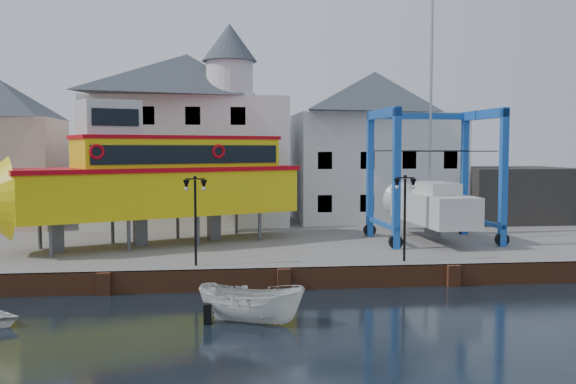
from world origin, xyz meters
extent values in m
plane|color=black|center=(0.00, 0.00, 0.00)|extent=(140.00, 140.00, 0.00)
cube|color=slate|center=(0.00, 11.00, 0.50)|extent=(44.00, 22.00, 1.00)
cube|color=brown|center=(0.00, 0.12, 0.50)|extent=(44.00, 0.25, 1.00)
cube|color=brown|center=(-8.00, -0.05, 0.50)|extent=(0.60, 0.36, 1.00)
cube|color=brown|center=(0.00, -0.05, 0.50)|extent=(0.60, 0.36, 1.00)
cube|color=brown|center=(8.00, -0.05, 0.50)|extent=(0.60, 0.36, 1.00)
cube|color=#CEA991|center=(-18.00, 18.00, 4.75)|extent=(8.00, 7.00, 7.50)
cube|color=silver|center=(-5.00, 18.50, 5.50)|extent=(14.00, 8.00, 9.00)
pyramid|color=#3A3E44|center=(-5.00, 18.50, 11.60)|extent=(14.00, 8.00, 3.20)
cube|color=black|center=(-10.50, 14.54, 2.60)|extent=(1.00, 0.08, 1.20)
cube|color=black|center=(-7.50, 14.54, 2.60)|extent=(1.00, 0.08, 1.20)
cube|color=black|center=(-4.50, 14.54, 2.60)|extent=(1.00, 0.08, 1.20)
cube|color=black|center=(-1.50, 14.54, 2.60)|extent=(1.00, 0.08, 1.20)
cube|color=black|center=(-10.50, 14.54, 5.60)|extent=(1.00, 0.08, 1.20)
cube|color=black|center=(-7.50, 14.54, 5.60)|extent=(1.00, 0.08, 1.20)
cube|color=black|center=(-4.50, 14.54, 5.60)|extent=(1.00, 0.08, 1.20)
cube|color=black|center=(-1.50, 14.54, 5.60)|extent=(1.00, 0.08, 1.20)
cube|color=black|center=(-10.50, 14.54, 8.60)|extent=(1.00, 0.08, 1.20)
cube|color=black|center=(-7.50, 14.54, 8.60)|extent=(1.00, 0.08, 1.20)
cube|color=black|center=(-4.50, 14.54, 8.60)|extent=(1.00, 0.08, 1.20)
cube|color=black|center=(-1.50, 14.54, 8.60)|extent=(1.00, 0.08, 1.20)
cylinder|color=silver|center=(-2.00, 16.10, 11.20)|extent=(3.20, 3.20, 2.40)
cone|color=#3A3E44|center=(-2.00, 16.10, 13.70)|extent=(3.80, 3.80, 2.60)
cube|color=silver|center=(9.00, 19.00, 5.00)|extent=(12.00, 8.00, 8.00)
pyramid|color=#3A3E44|center=(9.00, 19.00, 10.60)|extent=(12.00, 8.00, 3.20)
cube|color=black|center=(4.50, 15.04, 2.60)|extent=(1.00, 0.08, 1.20)
cube|color=black|center=(7.50, 15.04, 2.60)|extent=(1.00, 0.08, 1.20)
cube|color=black|center=(10.50, 15.04, 2.60)|extent=(1.00, 0.08, 1.20)
cube|color=black|center=(13.50, 15.04, 2.60)|extent=(1.00, 0.08, 1.20)
cube|color=black|center=(4.50, 15.04, 5.60)|extent=(1.00, 0.08, 1.20)
cube|color=black|center=(7.50, 15.04, 5.60)|extent=(1.00, 0.08, 1.20)
cube|color=black|center=(10.50, 15.04, 5.60)|extent=(1.00, 0.08, 1.20)
cube|color=black|center=(13.50, 15.04, 5.60)|extent=(1.00, 0.08, 1.20)
cube|color=#262522|center=(19.00, 17.00, 3.00)|extent=(8.00, 7.00, 4.00)
cylinder|color=black|center=(-4.00, 1.20, 3.00)|extent=(0.12, 0.12, 4.00)
cube|color=black|center=(-4.00, 1.20, 5.05)|extent=(0.90, 0.06, 0.06)
sphere|color=black|center=(-4.00, 1.20, 5.12)|extent=(0.16, 0.16, 0.16)
cone|color=black|center=(-4.40, 1.20, 4.78)|extent=(0.32, 0.32, 0.45)
sphere|color=silver|center=(-4.40, 1.20, 4.60)|extent=(0.18, 0.18, 0.18)
cone|color=black|center=(-3.60, 1.20, 4.78)|extent=(0.32, 0.32, 0.45)
sphere|color=silver|center=(-3.60, 1.20, 4.60)|extent=(0.18, 0.18, 0.18)
cylinder|color=black|center=(6.00, 1.20, 3.00)|extent=(0.12, 0.12, 4.00)
cube|color=black|center=(6.00, 1.20, 5.05)|extent=(0.90, 0.06, 0.06)
sphere|color=black|center=(6.00, 1.20, 5.12)|extent=(0.16, 0.16, 0.16)
cone|color=black|center=(5.60, 1.20, 4.78)|extent=(0.32, 0.32, 0.45)
sphere|color=silver|center=(5.60, 1.20, 4.60)|extent=(0.18, 0.18, 0.18)
cone|color=black|center=(6.40, 1.20, 4.78)|extent=(0.32, 0.32, 0.45)
sphere|color=silver|center=(6.40, 1.20, 4.60)|extent=(0.18, 0.18, 0.18)
cylinder|color=#59595E|center=(-11.25, 4.24, 1.84)|extent=(0.26, 0.26, 1.69)
cylinder|color=#59595E|center=(-12.53, 7.12, 1.84)|extent=(0.26, 0.26, 1.69)
cylinder|color=#59595E|center=(-7.66, 5.84, 1.84)|extent=(0.26, 0.26, 1.69)
cylinder|color=#59595E|center=(-8.93, 8.72, 1.84)|extent=(0.26, 0.26, 1.69)
cylinder|color=#59595E|center=(-4.06, 7.44, 1.84)|extent=(0.26, 0.26, 1.69)
cylinder|color=#59595E|center=(-5.33, 10.31, 1.84)|extent=(0.26, 0.26, 1.69)
cylinder|color=#59595E|center=(-0.46, 9.03, 1.84)|extent=(0.26, 0.26, 1.69)
cylinder|color=#59595E|center=(-1.73, 11.91, 1.84)|extent=(0.26, 0.26, 1.69)
cube|color=#59595E|center=(-11.38, 5.91, 1.84)|extent=(0.85, 0.79, 1.69)
cube|color=#59595E|center=(-7.27, 7.73, 1.84)|extent=(0.85, 0.79, 1.69)
cube|color=#59595E|center=(-3.15, 9.56, 1.84)|extent=(0.85, 0.79, 1.69)
cube|color=yellow|center=(-6.24, 8.19, 3.92)|extent=(16.13, 10.29, 2.47)
cube|color=#BF0611|center=(-6.24, 8.19, 5.27)|extent=(16.51, 10.60, 0.25)
cube|color=yellow|center=(-5.21, 8.65, 6.06)|extent=(11.83, 8.06, 1.80)
cube|color=black|center=(-4.42, 6.87, 6.12)|extent=(9.90, 4.43, 1.01)
cube|color=black|center=(-6.00, 10.42, 6.12)|extent=(9.90, 4.43, 1.01)
cube|color=#BF0611|center=(-5.21, 8.65, 7.06)|extent=(12.09, 8.25, 0.20)
cube|color=silver|center=(-8.81, 7.05, 7.99)|extent=(3.86, 3.86, 2.05)
cube|color=black|center=(-8.20, 5.69, 8.07)|extent=(2.27, 1.05, 0.90)
torus|color=#BF0611|center=(-9.03, 4.77, 6.29)|extent=(0.78, 0.46, 0.79)
torus|color=#BF0611|center=(-2.86, 7.51, 6.29)|extent=(0.78, 0.46, 0.79)
cube|color=#1040AB|center=(6.64, 4.87, 4.81)|extent=(0.40, 0.40, 7.63)
cylinder|color=black|center=(6.64, 4.87, 1.38)|extent=(0.77, 0.30, 0.76)
cube|color=#1040AB|center=(6.43, 9.93, 4.81)|extent=(0.40, 0.40, 7.63)
cylinder|color=black|center=(6.43, 9.93, 1.38)|extent=(0.77, 0.30, 0.76)
cube|color=#1040AB|center=(12.79, 5.12, 4.81)|extent=(0.40, 0.40, 7.63)
cylinder|color=black|center=(12.79, 5.12, 1.38)|extent=(0.77, 0.30, 0.76)
cube|color=#1040AB|center=(12.58, 10.18, 4.81)|extent=(0.40, 0.40, 7.63)
cylinder|color=black|center=(12.58, 10.18, 1.38)|extent=(0.77, 0.30, 0.76)
cube|color=#1040AB|center=(6.54, 7.40, 8.44)|extent=(0.60, 5.46, 0.53)
cube|color=#1040AB|center=(6.54, 7.40, 2.09)|extent=(0.49, 5.45, 0.23)
cube|color=#1040AB|center=(12.69, 7.65, 8.44)|extent=(0.60, 5.46, 0.53)
cube|color=#1040AB|center=(12.69, 7.65, 2.09)|extent=(0.49, 5.45, 0.23)
cube|color=#1040AB|center=(9.51, 10.05, 8.44)|extent=(6.55, 0.65, 0.38)
cube|color=silver|center=(9.61, 7.52, 2.96)|extent=(2.83, 8.27, 1.74)
cone|color=silver|center=(9.42, 12.37, 2.96)|extent=(2.57, 1.84, 2.51)
cube|color=#59595E|center=(9.61, 7.52, 1.71)|extent=(0.34, 1.97, 0.76)
cube|color=silver|center=(9.63, 6.98, 4.16)|extent=(1.87, 3.34, 0.65)
cylinder|color=#99999E|center=(9.59, 8.07, 9.82)|extent=(0.17, 0.17, 11.98)
cube|color=black|center=(9.69, 5.56, 6.29)|extent=(5.94, 0.36, 0.05)
cube|color=black|center=(9.53, 9.48, 6.29)|extent=(5.94, 0.36, 0.05)
imported|color=silver|center=(-1.80, -5.21, 0.00)|extent=(4.51, 3.30, 1.64)
camera|label=1|loc=(-3.12, -28.68, 6.51)|focal=40.00mm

